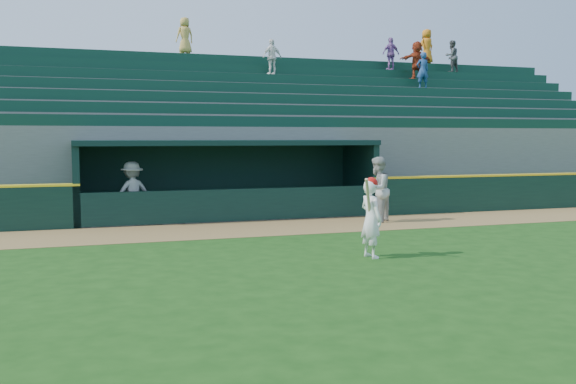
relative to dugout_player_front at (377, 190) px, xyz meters
name	(u,v)px	position (x,y,z in m)	size (l,w,h in m)	color
ground	(312,261)	(-3.97, -5.05, -0.98)	(120.00, 120.00, 0.00)	#194010
warning_track	(251,229)	(-3.97, -0.15, -0.98)	(40.00, 3.00, 0.01)	olive
field_wall_right	(565,191)	(8.28, 1.50, -0.38)	(15.50, 0.30, 1.20)	black
wall_stripe_right	(566,174)	(8.28, 1.50, 0.25)	(15.50, 0.32, 0.06)	yellow
dugout_player_front	(377,190)	(0.00, 0.00, 0.00)	(0.96, 0.75, 1.97)	#AAAAA5
dugout_player_inside	(132,192)	(-7.00, 2.14, -0.07)	(1.18, 0.68, 1.83)	#ACACA7
dugout	(226,174)	(-3.97, 2.96, 0.37)	(9.40, 2.80, 2.46)	#60615C
stands	(200,141)	(-3.95, 7.53, 1.41)	(34.50, 6.25, 7.60)	slate
batter_at_plate	(371,217)	(-2.67, -5.10, -0.12)	(0.60, 0.77, 1.73)	white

